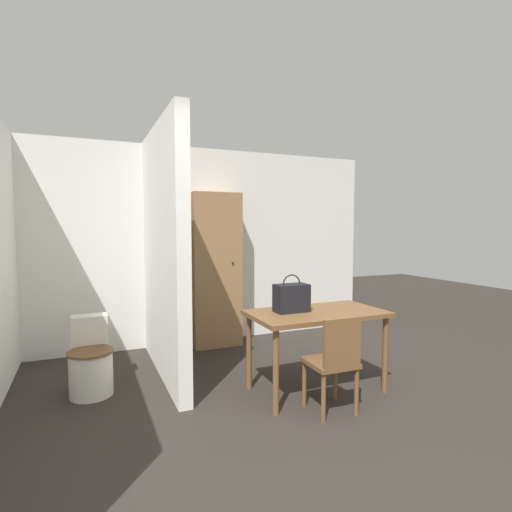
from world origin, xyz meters
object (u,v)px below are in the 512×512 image
(wooden_chair, at_px, (334,361))
(toilet, at_px, (91,363))
(handbag, at_px, (291,298))
(wooden_cabinet, at_px, (215,270))
(dining_table, at_px, (317,320))

(wooden_chair, relative_size, toilet, 1.20)
(handbag, xyz_separation_m, wooden_cabinet, (-0.19, 1.66, 0.10))
(dining_table, height_order, handbag, handbag)
(wooden_chair, bearing_deg, toilet, 147.14)
(toilet, relative_size, handbag, 1.97)
(wooden_chair, relative_size, wooden_cabinet, 0.42)
(wooden_chair, bearing_deg, handbag, 102.45)
(handbag, bearing_deg, wooden_chair, -78.97)
(toilet, distance_m, wooden_cabinet, 1.90)
(wooden_cabinet, bearing_deg, handbag, -83.39)
(wooden_chair, height_order, handbag, handbag)
(wooden_chair, bearing_deg, dining_table, 76.72)
(dining_table, relative_size, wooden_chair, 1.52)
(toilet, relative_size, wooden_cabinet, 0.35)
(handbag, bearing_deg, dining_table, -18.26)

